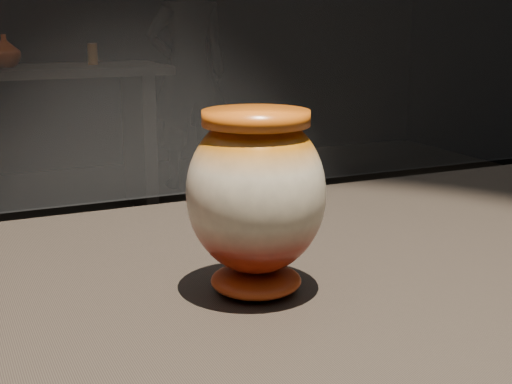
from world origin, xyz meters
TOP-DOWN VIEW (x-y plane):
  - main_vase at (0.07, 0.01)m, footprint 0.15×0.15m
  - back_vase_mid at (0.20, 3.66)m, footprint 0.24×0.24m
  - back_vase_right at (0.70, 3.68)m, footprint 0.06×0.06m
  - visitor at (1.44, 4.07)m, footprint 0.60×0.41m

SIDE VIEW (x-z plane):
  - visitor at x=1.44m, z-range 0.00..1.60m
  - back_vase_right at x=0.70m, z-range 0.90..1.03m
  - back_vase_mid at x=0.20m, z-range 0.90..1.08m
  - main_vase at x=0.07m, z-range 0.91..1.10m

